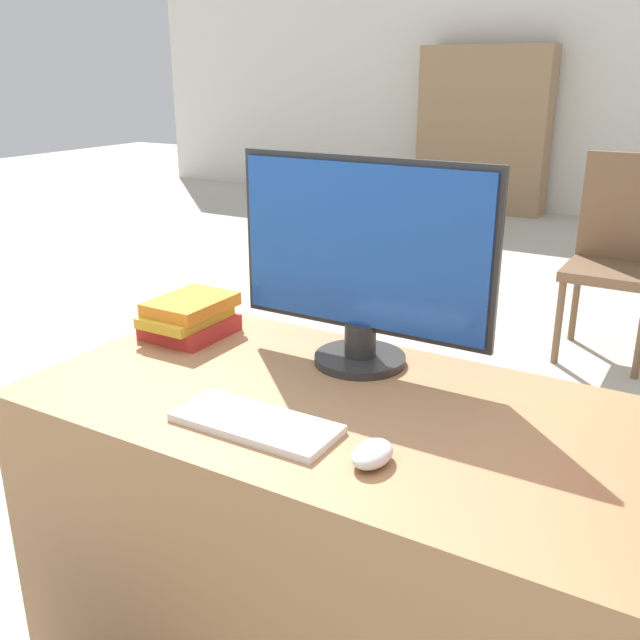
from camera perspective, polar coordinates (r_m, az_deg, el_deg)
The scene contains 7 objects.
desk at distance 1.70m, azimuth 1.63°, elevation -17.97°, with size 1.35×0.70×0.75m.
monitor at distance 1.61m, azimuth 3.40°, elevation 4.74°, with size 0.63×0.22×0.48m.
keyboard at distance 1.40m, azimuth -5.17°, elevation -8.21°, with size 0.33×0.14×0.02m.
mouse at distance 1.28m, azimuth 4.20°, elevation -10.63°, with size 0.07×0.10×0.04m.
book_stack at distance 1.88m, azimuth -10.41°, elevation 0.21°, with size 0.19×0.23×0.10m.
far_chair at distance 3.87m, azimuth 22.75°, elevation 5.33°, with size 0.44×0.44×1.02m.
bookshelf_far at distance 7.64m, azimuth 12.92°, elevation 14.57°, with size 1.32×0.32×1.62m.
Camera 1 is at (0.65, -0.83, 1.41)m, focal length 40.00 mm.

